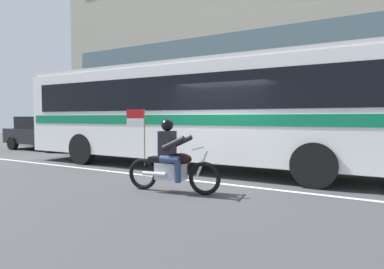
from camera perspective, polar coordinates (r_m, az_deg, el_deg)
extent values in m
plane|color=#3D3D3F|center=(8.56, 4.82, -7.73)|extent=(60.00, 60.00, 0.00)
cube|color=gray|center=(13.29, 14.21, -3.64)|extent=(28.00, 3.80, 0.15)
cube|color=silver|center=(8.03, 2.98, -8.41)|extent=(26.60, 0.14, 0.01)
cube|color=#4C606B|center=(15.38, 16.41, 15.59)|extent=(25.76, 0.10, 1.40)
cube|color=white|center=(10.01, 1.67, 3.79)|extent=(12.81, 2.63, 2.70)
cube|color=black|center=(10.03, 1.68, 6.94)|extent=(11.79, 2.66, 0.96)
cube|color=#0F7247|center=(10.01, 1.67, 2.65)|extent=(12.56, 2.66, 0.28)
cube|color=silver|center=(10.13, 1.69, 11.80)|extent=(12.56, 2.50, 0.16)
cylinder|color=black|center=(11.63, -18.75, -2.44)|extent=(1.04, 0.30, 1.04)
cylinder|color=black|center=(7.81, 20.75, -5.09)|extent=(1.04, 0.30, 1.04)
torus|color=black|center=(6.69, 2.22, -7.75)|extent=(0.70, 0.19, 0.69)
torus|color=black|center=(7.29, -8.67, -6.88)|extent=(0.70, 0.19, 0.69)
cube|color=silver|center=(6.96, -3.85, -6.49)|extent=(0.67, 0.37, 0.36)
ellipsoid|color=black|center=(6.82, -1.95, -4.31)|extent=(0.52, 0.35, 0.24)
cube|color=black|center=(7.02, -5.33, -4.45)|extent=(0.59, 0.34, 0.12)
cylinder|color=silver|center=(6.66, 1.73, -5.18)|extent=(0.28, 0.10, 0.58)
cylinder|color=silver|center=(6.65, 1.09, -2.42)|extent=(0.13, 0.64, 0.04)
cylinder|color=silver|center=(6.96, -6.66, -6.92)|extent=(0.56, 0.17, 0.09)
cube|color=black|center=(6.92, -4.39, -1.71)|extent=(0.33, 0.40, 0.56)
sphere|color=black|center=(6.90, -4.40, 1.68)|extent=(0.26, 0.26, 0.26)
cylinder|color=navy|center=(7.06, -2.71, -4.07)|extent=(0.44, 0.21, 0.15)
cylinder|color=navy|center=(7.02, -1.36, -6.08)|extent=(0.13, 0.13, 0.46)
cylinder|color=navy|center=(6.73, -3.97, -4.41)|extent=(0.44, 0.21, 0.15)
cylinder|color=navy|center=(6.69, -2.57, -6.53)|extent=(0.13, 0.13, 0.46)
cylinder|color=black|center=(7.00, -1.90, -1.32)|extent=(0.53, 0.18, 0.32)
cylinder|color=black|center=(6.64, -3.28, -1.56)|extent=(0.53, 0.18, 0.32)
cylinder|color=olive|center=(7.17, -8.38, -0.57)|extent=(0.02, 0.02, 1.25)
cube|color=red|center=(7.28, -9.98, 3.61)|extent=(0.44, 0.08, 0.20)
cube|color=white|center=(7.28, -9.97, 2.03)|extent=(0.44, 0.08, 0.20)
cube|color=black|center=(17.58, -24.46, -0.23)|extent=(4.37, 1.88, 0.72)
cube|color=black|center=(17.73, -24.91, 1.92)|extent=(2.28, 1.62, 0.60)
cylinder|color=black|center=(16.02, -24.11, -1.81)|extent=(0.64, 0.22, 0.64)
cylinder|color=black|center=(18.26, -29.08, -1.36)|extent=(0.64, 0.22, 0.64)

